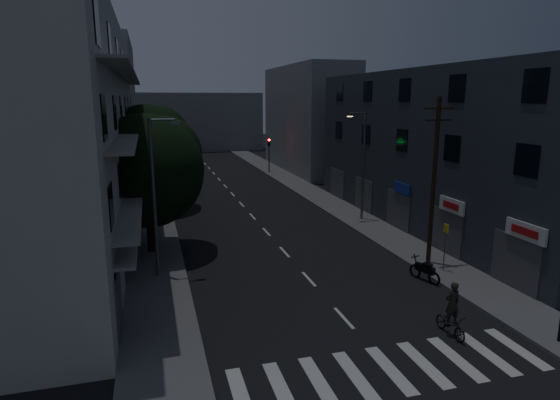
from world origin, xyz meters
TOP-DOWN VIEW (x-y plane):
  - ground at (0.00, 25.00)m, footprint 160.00×160.00m
  - sidewalk_left at (-7.50, 25.00)m, footprint 3.00×90.00m
  - sidewalk_right at (7.50, 25.00)m, footprint 3.00×90.00m
  - crosswalk at (-0.00, -2.00)m, footprint 10.90×3.00m
  - lane_markings at (0.00, 31.25)m, footprint 0.15×60.50m
  - building_left at (-11.98, 18.00)m, footprint 7.00×36.00m
  - building_right at (11.99, 14.00)m, footprint 6.19×28.00m
  - building_far_left at (-12.00, 48.00)m, footprint 6.00×20.00m
  - building_far_right at (12.00, 42.00)m, footprint 6.00×20.00m
  - building_far_end at (0.00, 70.00)m, footprint 24.00×8.00m
  - tree_near at (-7.64, 12.99)m, footprint 6.59×6.59m
  - tree_mid at (-7.55, 24.54)m, footprint 6.90×6.90m
  - tree_far at (-7.26, 33.64)m, footprint 6.21×6.21m
  - traffic_signal_far_right at (6.58, 40.47)m, footprint 0.28×0.37m
  - traffic_signal_far_left at (-6.37, 40.34)m, footprint 0.28×0.37m
  - street_lamp_left_near at (-7.30, 8.83)m, footprint 1.51×0.25m
  - street_lamp_right at (7.59, 16.61)m, footprint 1.51×0.25m
  - street_lamp_left_far at (-7.25, 29.93)m, footprint 1.51×0.25m
  - utility_pole at (7.10, 6.76)m, footprint 1.80×0.24m
  - bus_stop_sign at (7.14, 5.40)m, footprint 0.06×0.35m
  - motorcycle at (5.58, 4.74)m, footprint 0.79×1.92m
  - cyclist at (3.42, -0.46)m, footprint 0.66×1.75m

SIDE VIEW (x-z plane):
  - ground at x=0.00m, z-range 0.00..0.00m
  - crosswalk at x=0.00m, z-range 0.00..0.01m
  - lane_markings at x=0.00m, z-range 0.00..0.01m
  - sidewalk_left at x=-7.50m, z-range 0.00..0.15m
  - sidewalk_right at x=7.50m, z-range 0.00..0.15m
  - motorcycle at x=5.58m, z-range -0.13..1.13m
  - cyclist at x=3.42m, z-range -0.36..1.84m
  - bus_stop_sign at x=7.14m, z-range 0.63..3.15m
  - traffic_signal_far_right at x=6.58m, z-range 1.05..5.15m
  - traffic_signal_far_left at x=-6.37m, z-range 1.05..5.15m
  - street_lamp_left_near at x=-7.30m, z-range 0.60..8.60m
  - street_lamp_right at x=7.59m, z-range 0.60..8.60m
  - street_lamp_left_far at x=-7.25m, z-range 0.60..8.60m
  - utility_pole at x=7.10m, z-range 0.37..9.37m
  - tree_far at x=-7.26m, z-range 1.12..8.80m
  - building_far_end at x=0.00m, z-range 0.00..10.00m
  - tree_near at x=-7.64m, z-range 1.17..9.30m
  - tree_mid at x=-7.55m, z-range 1.21..9.71m
  - building_right at x=11.99m, z-range 0.00..11.00m
  - building_far_right at x=12.00m, z-range 0.00..13.00m
  - building_left at x=-11.98m, z-range -0.01..13.99m
  - building_far_left at x=-12.00m, z-range 0.00..16.00m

